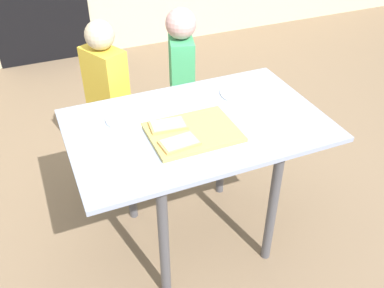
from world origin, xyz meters
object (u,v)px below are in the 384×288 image
Objects in this scene: cutting_board at (193,132)px; pizza_slice_near_left at (179,143)px; plate_white_left at (128,118)px; plate_white_right at (241,93)px; child_right at (182,77)px; child_left at (108,101)px; dining_table at (197,141)px; pizza_slice_far_left at (168,125)px.

pizza_slice_near_left is (-0.09, -0.07, 0.02)m from cutting_board.
plate_white_right is (0.60, 0.00, 0.00)m from plate_white_left.
plate_white_right is at bearing 32.38° from cutting_board.
cutting_board is 2.28× the size of pizza_slice_near_left.
cutting_board is 0.37× the size of child_right.
cutting_board is 0.44m from plate_white_right.
plate_white_left is 1.00× the size of plate_white_right.
child_left reaches higher than pizza_slice_near_left.
dining_table is at bearing 53.86° from cutting_board.
child_left is at bearing -166.62° from child_right.
dining_table is 3.03× the size of cutting_board.
pizza_slice_far_left is at bearing 141.21° from cutting_board.
pizza_slice_far_left is 0.82× the size of plate_white_right.
child_right reaches higher than pizza_slice_far_left.
plate_white_right is (0.46, 0.31, -0.02)m from pizza_slice_near_left.
child_right reaches higher than plate_white_left.
child_left is at bearing 100.78° from pizza_slice_near_left.
dining_table is 1.14× the size of child_right.
plate_white_right is at bearing -79.20° from child_right.
plate_white_right is at bearing 0.31° from plate_white_left.
pizza_slice_near_left is 0.55m from plate_white_right.
child_left is 1.04× the size of child_right.
plate_white_left is at bearing -131.16° from child_right.
plate_white_right is at bearing -36.29° from child_left.
plate_white_right is at bearing 19.25° from pizza_slice_far_left.
plate_white_left is 0.20× the size of child_left.
pizza_slice_far_left is at bearing 89.39° from pizza_slice_near_left.
dining_table is at bearing -28.94° from plate_white_left.
pizza_slice_near_left is at bearing -79.22° from child_left.
pizza_slice_far_left reaches higher than plate_white_left.
child_left reaches higher than cutting_board.
child_left is (-0.14, 0.75, -0.17)m from pizza_slice_near_left.
plate_white_left is 0.47m from child_left.
cutting_board is 1.85× the size of plate_white_left.
cutting_board is at bearing -108.20° from child_right.
pizza_slice_near_left is 0.16× the size of child_right.
pizza_slice_far_left is at bearing -76.56° from child_left.
pizza_slice_far_left is 1.01× the size of pizza_slice_near_left.
cutting_board reaches higher than dining_table.
dining_table is 0.24m from pizza_slice_near_left.
pizza_slice_far_left is (-0.09, 0.07, 0.02)m from cutting_board.
plate_white_right is 0.20× the size of child_left.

